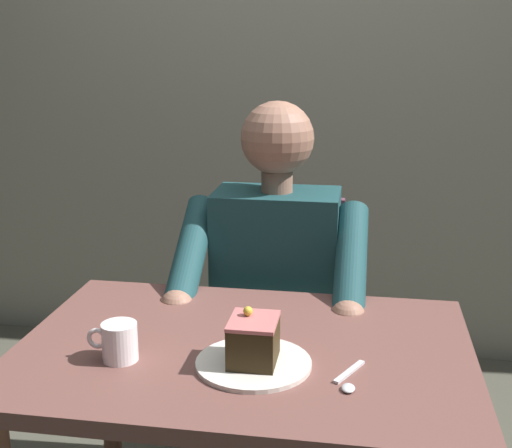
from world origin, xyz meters
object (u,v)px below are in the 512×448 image
(cake_slice, at_px, (253,340))
(seated_person, at_px, (272,307))
(coffee_cup, at_px, (119,341))
(chair, at_px, (280,328))
(dessert_spoon, at_px, (349,380))
(dining_table, at_px, (244,385))

(cake_slice, bearing_deg, seated_person, -86.17)
(cake_slice, bearing_deg, coffee_cup, 3.94)
(seated_person, distance_m, cake_slice, 0.57)
(chair, bearing_deg, coffee_cup, 71.75)
(cake_slice, xyz_separation_m, dessert_spoon, (-0.20, 0.04, -0.05))
(dining_table, height_order, dessert_spoon, dessert_spoon)
(chair, height_order, coffee_cup, chair)
(dining_table, xyz_separation_m, chair, (0.00, -0.63, -0.14))
(dining_table, bearing_deg, coffee_cup, 23.86)
(chair, height_order, seated_person, seated_person)
(chair, bearing_deg, dining_table, 90.00)
(dining_table, relative_size, cake_slice, 8.75)
(chair, relative_size, dessert_spoon, 6.36)
(chair, relative_size, coffee_cup, 8.09)
(coffee_cup, bearing_deg, cake_slice, -176.06)
(dining_table, bearing_deg, seated_person, -90.00)
(coffee_cup, distance_m, dessert_spoon, 0.48)
(dining_table, distance_m, coffee_cup, 0.30)
(coffee_cup, height_order, dessert_spoon, coffee_cup)
(coffee_cup, relative_size, dessert_spoon, 0.79)
(dining_table, relative_size, seated_person, 0.82)
(chair, relative_size, cake_slice, 7.81)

